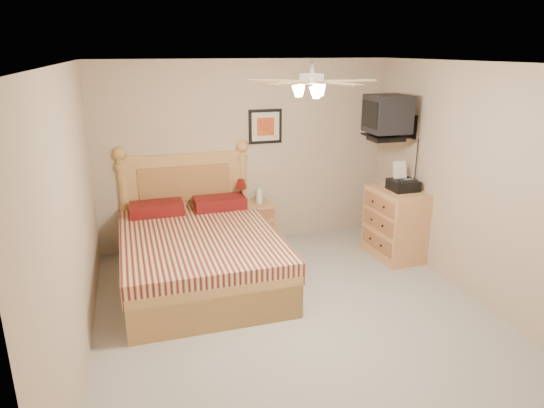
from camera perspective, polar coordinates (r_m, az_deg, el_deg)
The scene contains 17 objects.
floor at distance 5.06m, azimuth 3.18°, elevation -13.40°, with size 4.50×4.50×0.00m, color gray.
ceiling at distance 4.33m, azimuth 3.76°, elevation 16.20°, with size 4.00×4.50×0.04m, color white.
wall_back at distance 6.63m, azimuth -3.09°, elevation 5.86°, with size 4.00×0.04×2.50m, color tan.
wall_front at distance 2.71m, azimuth 20.01°, elevation -13.69°, with size 4.00×0.04×2.50m, color tan.
wall_left at distance 4.33m, azimuth -22.39°, elevation -2.02°, with size 0.04×4.50×2.50m, color tan.
wall_right at distance 5.52m, azimuth 23.42°, elevation 1.96°, with size 0.04×4.50×2.50m, color tan.
bed at distance 5.56m, azimuth -8.65°, elevation -2.27°, with size 1.71×2.25×1.46m, color #C08949, non-canonical shape.
nightstand at distance 6.66m, azimuth -2.49°, elevation -2.50°, with size 0.57×0.43×0.62m, color #9F6E3A.
table_lamp at distance 6.54m, azimuth -3.66°, elevation 1.48°, with size 0.18×0.18×0.34m, color #5F0E09, non-canonical shape.
lotion_bottle at distance 6.55m, azimuth -1.50°, elevation 1.19°, with size 0.10×0.10×0.26m, color silver.
framed_picture at distance 6.61m, azimuth -0.80°, elevation 9.11°, with size 0.46×0.04×0.46m, color black.
dresser at distance 6.50m, azimuth 14.36°, elevation -2.23°, with size 0.53×0.77×0.91m, color tan.
fax_machine at distance 6.32m, azimuth 15.25°, elevation 3.11°, with size 0.33×0.35×0.35m, color black, non-canonical shape.
magazine_lower at distance 6.56m, azimuth 12.84°, elevation 2.35°, with size 0.19×0.25×0.02m, color #BCB396.
magazine_upper at distance 6.56m, azimuth 13.06°, elevation 2.53°, with size 0.19×0.25×0.02m, color tan.
wall_tv at distance 6.35m, azimuth 14.62°, elevation 9.92°, with size 0.56×0.46×0.58m, color black, non-canonical shape.
ceiling_fan at distance 4.15m, azimuth 4.69°, elevation 14.18°, with size 1.14×1.14×0.28m, color white, non-canonical shape.
Camera 1 is at (-1.47, -4.07, 2.62)m, focal length 32.00 mm.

